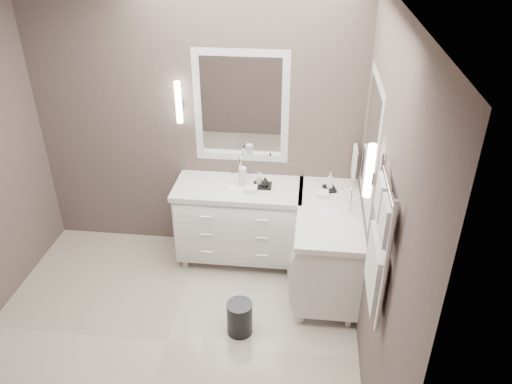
# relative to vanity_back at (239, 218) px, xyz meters

# --- Properties ---
(floor) EXTENTS (3.20, 3.00, 0.01)m
(floor) POSITION_rel_vanity_back_xyz_m (-0.45, -1.23, -0.49)
(floor) COLOR beige
(floor) RESTS_ON ground
(ceiling) EXTENTS (3.20, 3.00, 0.01)m
(ceiling) POSITION_rel_vanity_back_xyz_m (-0.45, -1.23, 2.22)
(ceiling) COLOR white
(ceiling) RESTS_ON wall_back
(wall_back) EXTENTS (3.20, 0.01, 2.70)m
(wall_back) POSITION_rel_vanity_back_xyz_m (-0.45, 0.28, 0.86)
(wall_back) COLOR #564945
(wall_back) RESTS_ON floor
(wall_front) EXTENTS (3.20, 0.01, 2.70)m
(wall_front) POSITION_rel_vanity_back_xyz_m (-0.45, -2.73, 0.86)
(wall_front) COLOR #564945
(wall_front) RESTS_ON floor
(wall_right) EXTENTS (0.01, 3.00, 2.70)m
(wall_right) POSITION_rel_vanity_back_xyz_m (1.15, -1.23, 0.86)
(wall_right) COLOR #564945
(wall_right) RESTS_ON floor
(vanity_back) EXTENTS (1.24, 0.59, 0.97)m
(vanity_back) POSITION_rel_vanity_back_xyz_m (0.00, 0.00, 0.00)
(vanity_back) COLOR white
(vanity_back) RESTS_ON floor
(vanity_right) EXTENTS (0.59, 1.24, 0.97)m
(vanity_right) POSITION_rel_vanity_back_xyz_m (0.88, -0.33, 0.00)
(vanity_right) COLOR white
(vanity_right) RESTS_ON floor
(mirror_back) EXTENTS (0.90, 0.02, 1.10)m
(mirror_back) POSITION_rel_vanity_back_xyz_m (-0.00, 0.26, 1.06)
(mirror_back) COLOR white
(mirror_back) RESTS_ON wall_back
(mirror_right) EXTENTS (0.02, 0.90, 1.10)m
(mirror_right) POSITION_rel_vanity_back_xyz_m (1.14, -0.43, 1.06)
(mirror_right) COLOR white
(mirror_right) RESTS_ON wall_right
(sconce_back) EXTENTS (0.06, 0.06, 0.40)m
(sconce_back) POSITION_rel_vanity_back_xyz_m (-0.58, 0.20, 1.11)
(sconce_back) COLOR white
(sconce_back) RESTS_ON wall_back
(sconce_right) EXTENTS (0.06, 0.06, 0.40)m
(sconce_right) POSITION_rel_vanity_back_xyz_m (1.08, -1.01, 1.11)
(sconce_right) COLOR white
(sconce_right) RESTS_ON wall_right
(towel_bar_corner) EXTENTS (0.03, 0.22, 0.30)m
(towel_bar_corner) POSITION_rel_vanity_back_xyz_m (1.09, 0.13, 0.63)
(towel_bar_corner) COLOR white
(towel_bar_corner) RESTS_ON wall_right
(towel_ladder) EXTENTS (0.06, 0.58, 0.90)m
(towel_ladder) POSITION_rel_vanity_back_xyz_m (1.10, -1.63, 0.91)
(towel_ladder) COLOR white
(towel_ladder) RESTS_ON wall_right
(waste_bin) EXTENTS (0.28, 0.28, 0.31)m
(waste_bin) POSITION_rel_vanity_back_xyz_m (0.15, -1.04, -0.33)
(waste_bin) COLOR black
(waste_bin) RESTS_ON floor
(amenity_tray_back) EXTENTS (0.18, 0.13, 0.03)m
(amenity_tray_back) POSITION_rel_vanity_back_xyz_m (0.23, 0.02, 0.38)
(amenity_tray_back) COLOR black
(amenity_tray_back) RESTS_ON vanity_back
(amenity_tray_right) EXTENTS (0.14, 0.16, 0.02)m
(amenity_tray_right) POSITION_rel_vanity_back_xyz_m (0.87, 0.03, 0.38)
(amenity_tray_right) COLOR black
(amenity_tray_right) RESTS_ON vanity_right
(water_bottle) EXTENTS (0.09, 0.09, 0.21)m
(water_bottle) POSITION_rel_vanity_back_xyz_m (0.04, -0.00, 0.47)
(water_bottle) COLOR silver
(water_bottle) RESTS_ON vanity_back
(soap_bottle_a) EXTENTS (0.07, 0.07, 0.12)m
(soap_bottle_a) POSITION_rel_vanity_back_xyz_m (0.20, 0.04, 0.45)
(soap_bottle_a) COLOR white
(soap_bottle_a) RESTS_ON amenity_tray_back
(soap_bottle_b) EXTENTS (0.08, 0.08, 0.09)m
(soap_bottle_b) POSITION_rel_vanity_back_xyz_m (0.26, -0.01, 0.44)
(soap_bottle_b) COLOR black
(soap_bottle_b) RESTS_ON amenity_tray_back
(soap_bottle_c) EXTENTS (0.06, 0.06, 0.16)m
(soap_bottle_c) POSITION_rel_vanity_back_xyz_m (0.87, 0.03, 0.47)
(soap_bottle_c) COLOR white
(soap_bottle_c) RESTS_ON amenity_tray_right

